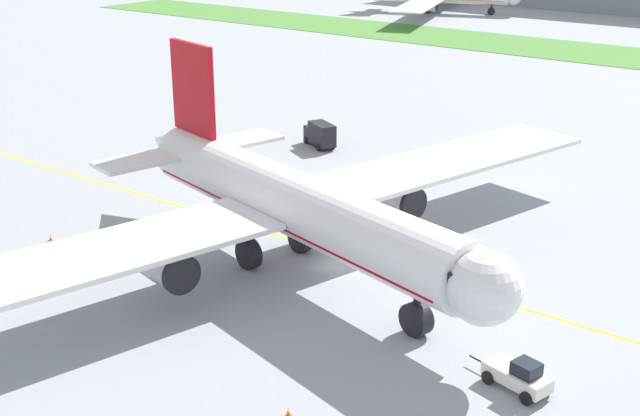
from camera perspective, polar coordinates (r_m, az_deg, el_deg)
The scene contains 8 objects.
ground_plane at distance 73.44m, azimuth 1.25°, elevation -3.93°, with size 600.00×600.00×0.00m, color #9399A0.
apron_taxi_line at distance 75.01m, azimuth 2.19°, elevation -3.39°, with size 280.00×0.36×0.01m, color yellow.
airliner_foreground at distance 70.73m, azimuth -1.96°, elevation 0.28°, with size 46.75×73.74×17.49m.
pushback_tug at distance 57.12m, azimuth 13.33°, elevation -11.01°, with size 6.36×3.17×2.27m.
ground_crew_wingwalker_port at distance 73.74m, azimuth -18.04°, elevation -3.98°, with size 0.54×0.47×1.75m.
traffic_cone_near_nose at distance 53.60m, azimuth -2.17°, elevation -13.65°, with size 0.36×0.36×0.58m.
traffic_cone_starboard_wing at distance 82.45m, azimuth -17.83°, elevation -1.93°, with size 0.36×0.36×0.58m.
service_truck_baggage_loader at distance 107.61m, azimuth 0.01°, elevation 5.05°, with size 5.92×4.35×3.21m.
Camera 1 is at (38.97, -54.34, 30.36)m, focal length 47.13 mm.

